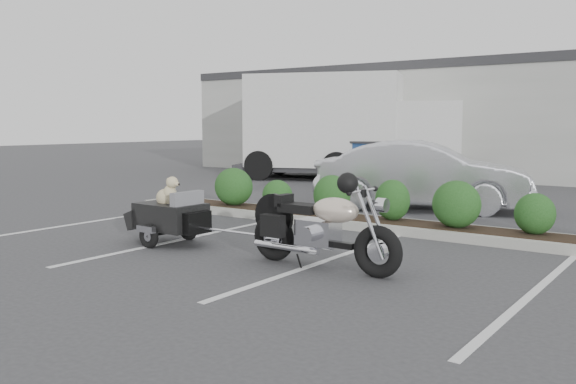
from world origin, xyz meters
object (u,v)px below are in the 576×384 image
Objects in this scene: dumpster at (369,161)px; pet_trailer at (170,215)px; motorcycle at (321,229)px; delivery_truck at (350,129)px; sedan at (423,175)px.

pet_trailer is at bearing -60.11° from dumpster.
dumpster is (-5.08, 10.84, 0.15)m from motorcycle.
pet_trailer is at bearing -93.69° from delivery_truck.
sedan reaches higher than pet_trailer.
motorcycle is 6.02m from sedan.
sedan is at bearing 75.61° from pet_trailer.
sedan is 0.57× the size of delivery_truck.
delivery_truck is (-4.99, 5.49, 0.93)m from sedan.
pet_trailer is 6.11m from sedan.
dumpster is (-2.30, 10.82, 0.22)m from pet_trailer.
pet_trailer is (-2.78, 0.02, -0.06)m from motorcycle.
delivery_truck is at bearing 119.48° from motorcycle.
dumpster is at bearing -47.84° from delivery_truck.
sedan is (-1.14, 5.91, 0.23)m from motorcycle.
pet_trailer is 0.77× the size of dumpster.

